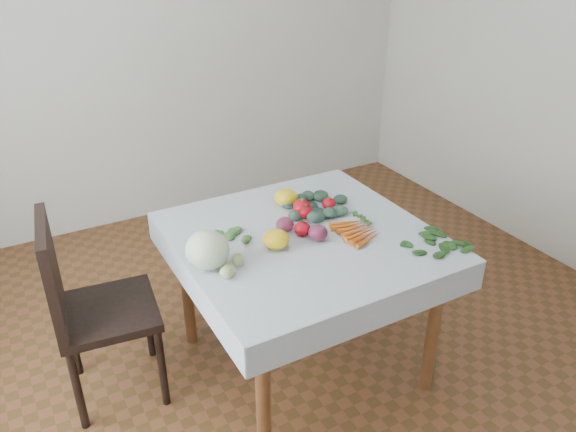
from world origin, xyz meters
name	(u,v)px	position (x,y,z in m)	size (l,w,h in m)	color
ground	(302,361)	(0.00, 0.00, 0.00)	(4.00, 4.00, 0.00)	brown
back_wall	(157,32)	(0.00, 2.00, 1.35)	(4.00, 0.04, 2.70)	silver
table	(304,254)	(0.00, 0.00, 0.65)	(1.00, 1.00, 0.75)	brown
tablecloth	(304,236)	(0.00, 0.00, 0.75)	(1.12, 1.12, 0.01)	white
chair	(85,301)	(-0.95, 0.28, 0.54)	(0.48, 0.48, 0.95)	black
cabbage	(207,250)	(-0.48, -0.04, 0.84)	(0.18, 0.18, 0.16)	silver
tomato_a	(302,207)	(0.09, 0.18, 0.79)	(0.09, 0.09, 0.08)	#B00B17
tomato_b	(329,204)	(0.24, 0.16, 0.79)	(0.07, 0.07, 0.06)	#B00B17
tomato_c	(306,212)	(0.09, 0.14, 0.79)	(0.07, 0.07, 0.07)	#B00B17
tomato_d	(302,229)	(-0.01, 0.00, 0.79)	(0.08, 0.08, 0.07)	#B00B17
heirloom_back	(286,197)	(0.08, 0.31, 0.80)	(0.12, 0.12, 0.08)	yellow
heirloom_front	(276,239)	(-0.16, -0.03, 0.80)	(0.12, 0.12, 0.08)	yellow
onion_a	(318,233)	(0.03, -0.07, 0.79)	(0.09, 0.09, 0.07)	#631C46
onion_b	(285,225)	(-0.06, 0.07, 0.79)	(0.08, 0.08, 0.07)	#631C46
tomatillo_cluster	(236,263)	(-0.38, -0.10, 0.78)	(0.10, 0.13, 0.05)	#A6BE6D
carrot_bunch	(356,231)	(0.21, -0.11, 0.77)	(0.18, 0.25, 0.03)	#F2541A
kale_bunch	(316,206)	(0.18, 0.19, 0.78)	(0.32, 0.26, 0.04)	#325244
basil_bunch	(432,244)	(0.45, -0.35, 0.76)	(0.26, 0.22, 0.01)	#214716
dill_bunch	(226,237)	(-0.33, 0.14, 0.77)	(0.19, 0.18, 0.02)	#427435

